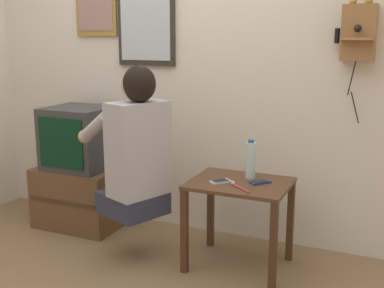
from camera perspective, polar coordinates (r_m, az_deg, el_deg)
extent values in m
cube|color=beige|center=(3.46, 0.57, 10.23)|extent=(6.80, 0.05, 2.55)
cube|color=#51331E|center=(2.95, 5.69, -4.68)|extent=(0.60, 0.48, 0.02)
cube|color=#452B1A|center=(2.96, -0.90, -10.31)|extent=(0.04, 0.04, 0.53)
cube|color=#452B1A|center=(2.79, 9.61, -11.95)|extent=(0.04, 0.04, 0.53)
cube|color=#452B1A|center=(3.32, 2.22, -7.70)|extent=(0.04, 0.04, 0.53)
cube|color=#452B1A|center=(3.17, 11.57, -8.94)|extent=(0.04, 0.04, 0.53)
cube|color=#2D3347|center=(3.12, -7.02, -6.86)|extent=(0.46, 0.45, 0.14)
cube|color=#ADADB2|center=(2.97, -6.37, -0.59)|extent=(0.34, 0.41, 0.58)
sphere|color=tan|center=(2.91, -6.56, 6.89)|extent=(0.19, 0.19, 0.19)
ellipsoid|color=black|center=(2.89, -6.27, 7.09)|extent=(0.25, 0.26, 0.22)
cylinder|color=#ADADB2|center=(3.05, -11.41, 1.99)|extent=(0.30, 0.18, 0.22)
cylinder|color=#ADADB2|center=(3.22, -6.85, 2.69)|extent=(0.30, 0.18, 0.22)
sphere|color=tan|center=(3.17, -12.59, 0.87)|extent=(0.09, 0.09, 0.09)
sphere|color=tan|center=(3.33, -8.13, 1.61)|extent=(0.09, 0.09, 0.09)
cube|color=brown|center=(3.78, -13.12, -6.09)|extent=(0.63, 0.42, 0.46)
cube|color=#432E1C|center=(3.62, -15.18, -6.69)|extent=(0.57, 0.01, 0.02)
cube|color=#38383A|center=(3.67, -13.19, 0.73)|extent=(0.46, 0.42, 0.46)
cube|color=black|center=(3.50, -15.30, 0.07)|extent=(0.37, 0.01, 0.36)
cube|color=olive|center=(3.11, 19.16, 12.33)|extent=(0.20, 0.11, 0.33)
cube|color=olive|center=(3.02, 18.95, 11.57)|extent=(0.18, 0.07, 0.03)
sphere|color=#B79338|center=(3.11, 18.54, 15.78)|extent=(0.05, 0.05, 0.05)
sphere|color=#B79338|center=(3.10, 20.24, 15.68)|extent=(0.05, 0.05, 0.05)
cone|color=black|center=(3.00, 19.00, 12.83)|extent=(0.04, 0.05, 0.04)
cylinder|color=black|center=(3.12, 16.82, 12.17)|extent=(0.03, 0.03, 0.09)
cylinder|color=black|center=(3.10, 18.41, 7.46)|extent=(0.04, 0.04, 0.22)
cylinder|color=black|center=(3.12, 18.74, 4.14)|extent=(0.07, 0.06, 0.19)
cube|color=#2D2823|center=(3.60, -5.49, 15.30)|extent=(0.46, 0.03, 0.76)
cube|color=#B2BCC6|center=(3.58, -5.63, 15.31)|extent=(0.40, 0.01, 0.68)
cube|color=silver|center=(2.93, 3.37, -4.46)|extent=(0.12, 0.14, 0.01)
cube|color=black|center=(2.93, 3.37, -4.34)|extent=(0.10, 0.11, 0.00)
cube|color=navy|center=(2.94, 8.06, -4.50)|extent=(0.13, 0.13, 0.01)
cube|color=black|center=(2.94, 8.06, -4.39)|extent=(0.10, 0.11, 0.00)
cylinder|color=silver|center=(3.01, 6.96, -1.94)|extent=(0.06, 0.06, 0.23)
cylinder|color=#2D4C8C|center=(2.98, 7.02, 0.36)|extent=(0.03, 0.03, 0.02)
cylinder|color=#D83F4C|center=(2.82, 5.72, -5.20)|extent=(0.15, 0.12, 0.01)
cube|color=white|center=(2.88, 4.85, -4.56)|extent=(0.03, 0.03, 0.01)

